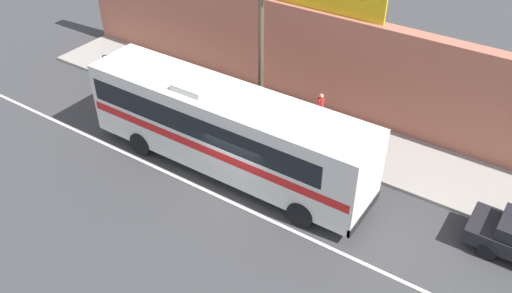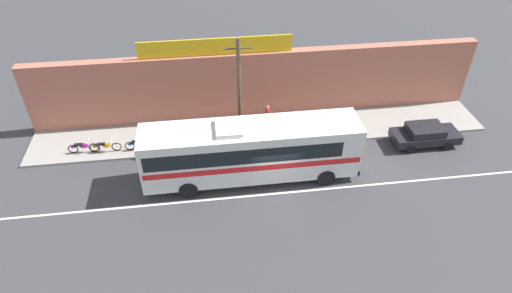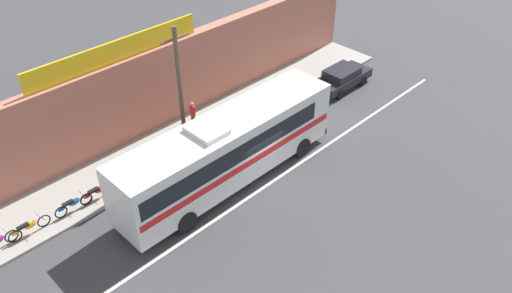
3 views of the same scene
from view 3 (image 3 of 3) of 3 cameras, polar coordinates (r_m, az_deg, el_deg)
The scene contains 12 objects.
ground_plane at distance 25.93m, azimuth 0.21°, elevation -3.38°, with size 70.00×70.00×0.00m, color #3A3A3D.
sidewalk_slab at distance 29.03m, azimuth -7.09°, elevation 1.42°, with size 30.00×3.60×0.14m, color gray.
storefront_facade at distance 29.29m, azimuth -10.11°, elevation 6.86°, with size 30.00×0.70×4.80m, color #B26651.
storefront_billboard at distance 26.73m, azimuth -15.36°, elevation 10.24°, with size 9.79×0.12×1.10m, color gold.
road_center_stripe at distance 25.51m, azimuth 1.49°, elevation -4.19°, with size 30.00×0.14×0.01m, color silver.
intercity_bus at distance 24.42m, azimuth -3.30°, elevation -0.17°, with size 12.25×2.67×3.78m.
parked_car at distance 33.44m, azimuth 9.57°, elevation 7.63°, with size 4.25×1.82×1.37m.
utility_pole at distance 25.25m, azimuth -8.42°, elevation 5.83°, with size 1.60×0.22×7.27m.
motorcycle_green at distance 24.63m, azimuth -24.07°, elevation -8.21°, with size 1.94×0.56×0.94m.
motorcycle_black at distance 25.36m, azimuth -17.24°, elevation -4.80°, with size 1.95×0.56×0.94m.
motorcycle_purple at distance 25.05m, azimuth -19.80°, elevation -6.06°, with size 1.88×0.56×0.94m.
pedestrian_far_right at distance 29.03m, azimuth -7.10°, elevation 3.78°, with size 0.30×0.48×1.59m.
Camera 3 is at (-14.12, -13.98, 16.66)m, focal length 35.81 mm.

